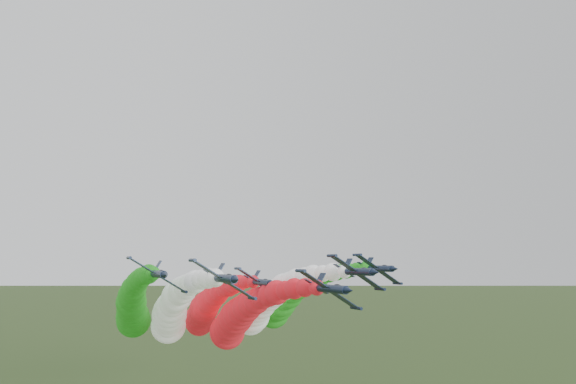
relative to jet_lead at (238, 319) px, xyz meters
name	(u,v)px	position (x,y,z in m)	size (l,w,h in m)	color
jet_lead	(238,319)	(0.00, 0.00, 0.00)	(16.11, 76.80, 20.36)	#111C34
jet_inner_left	(172,312)	(-13.50, 4.41, 1.59)	(16.00, 76.69, 20.24)	#111C34
jet_inner_right	(263,306)	(8.70, 7.07, 2.12)	(16.08, 76.78, 20.33)	#111C34
jet_outer_left	(133,308)	(-19.53, 19.01, 1.65)	(16.22, 76.91, 20.47)	#111C34
jet_outer_right	(286,301)	(20.23, 19.82, 2.10)	(16.40, 77.09, 20.65)	#111C34
jet_trail	(206,309)	(-0.12, 25.07, 0.18)	(15.89, 76.58, 20.14)	#111C34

